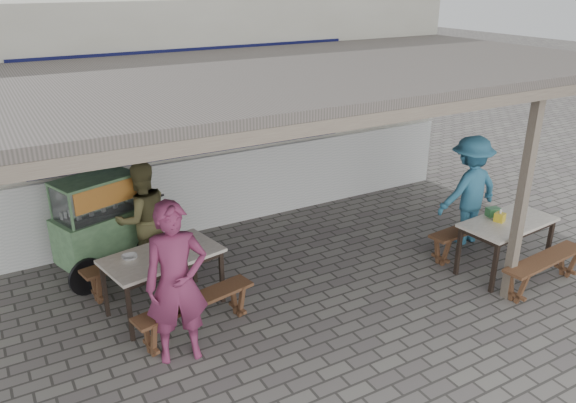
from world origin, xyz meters
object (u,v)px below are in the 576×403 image
Objects in this scene: donation_box at (493,212)px; condiment_jar at (186,239)px; bench_left_wall at (138,264)px; tissue_box at (500,217)px; table_right at (508,226)px; patron_right_table at (469,190)px; patron_wall_side at (143,219)px; bench_left_street at (196,308)px; bench_right_street at (544,266)px; condiment_bowl at (130,257)px; bench_right_wall at (469,233)px; table_left at (162,260)px; vendor_cart at (101,222)px; patron_street_side at (177,283)px.

condiment_jar is at bearing 161.70° from donation_box.
tissue_box is at bearing -35.82° from bench_left_wall.
patron_right_table is (0.24, 0.95, 0.16)m from table_right.
patron_wall_side reaches higher than condiment_jar.
bench_left_wall is 0.85m from condiment_jar.
donation_box is at bearing 146.69° from patron_wall_side.
tissue_box reaches higher than bench_left_street.
donation_box is (-0.11, 0.83, 0.47)m from bench_right_street.
patron_wall_side is 4.76m from patron_right_table.
condiment_bowl reaches higher than bench_right_street.
table_right is 7.62× the size of condiment_bowl.
patron_right_table is (0.30, 0.35, 0.50)m from bench_right_wall.
bench_left_street is at bearing 173.68° from donation_box.
table_left is 0.90× the size of vendor_cart.
bench_left_street is 14.90× the size of condiment_jar.
vendor_cart reaches higher than condiment_jar.
patron_street_side is 1.25m from condiment_jar.
table_left is at bearing 90.00° from bench_left_street.
bench_right_street is 12.23× the size of tissue_box.
table_left is at bearing 165.16° from donation_box.
condiment_bowl is at bearing -121.75° from bench_left_wall.
tissue_box reaches higher than bench_right_wall.
bench_left_wall is at bearing 90.00° from bench_left_street.
tissue_box reaches higher than donation_box.
patron_wall_side is 1.07m from condiment_bowl.
bench_left_street is at bearing 57.80° from patron_street_side.
bench_right_wall is (-0.11, 1.19, 0.00)m from bench_right_street.
bench_left_street is 4.23m from donation_box.
bench_right_wall is (4.45, -1.46, -0.00)m from bench_left_wall.
table_right is 4.94m from condiment_bowl.
bench_left_wall is at bearing 90.00° from table_left.
donation_box is (4.18, -0.46, 0.47)m from bench_left_street.
bench_left_street and bench_right_street have the same top height.
bench_left_street is 4.18m from bench_right_wall.
patron_street_side is at bearing -101.71° from bench_left_wall.
bench_left_wall is at bearing 101.09° from patron_street_side.
table_right is at bearing -48.01° from vendor_cart.
bench_left_wall is 0.78m from condiment_bowl.
patron_street_side is at bearing 177.86° from donation_box.
patron_right_table reaches higher than patron_wall_side.
patron_street_side is 1.13× the size of patron_wall_side.
bench_left_wall is at bearing -12.86° from patron_right_table.
bench_left_wall is at bearing 157.73° from donation_box.
bench_right_street is 5.85m from vendor_cart.
vendor_cart reaches higher than donation_box.
patron_wall_side is 13.24× the size of tissue_box.
table_left reaches higher than bench_left_wall.
tissue_box is 0.19m from donation_box.
bench_right_wall is 14.69× the size of condiment_jar.
condiment_bowl is (0.05, -1.22, 0.02)m from vendor_cart.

